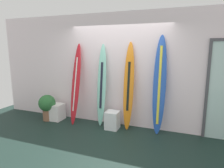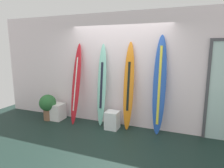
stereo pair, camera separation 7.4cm
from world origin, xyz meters
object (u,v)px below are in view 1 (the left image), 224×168
(surfboard_crimson, at_px, (76,84))
(display_block_left, at_px, (56,112))
(display_block_center, at_px, (112,120))
(potted_plant, at_px, (47,105))
(surfboard_sunset, at_px, (129,87))
(surfboard_seafoam, at_px, (102,86))
(surfboard_cobalt, at_px, (159,86))

(surfboard_crimson, distance_m, display_block_left, 1.04)
(display_block_center, height_order, potted_plant, potted_plant)
(surfboard_crimson, relative_size, display_block_left, 4.73)
(surfboard_crimson, bearing_deg, surfboard_sunset, 5.01)
(surfboard_crimson, height_order, surfboard_seafoam, surfboard_crimson)
(display_block_left, bearing_deg, potted_plant, -148.32)
(surfboard_seafoam, distance_m, display_block_left, 1.55)
(potted_plant, bearing_deg, surfboard_crimson, 9.35)
(surfboard_crimson, bearing_deg, display_block_left, -178.18)
(surfboard_crimson, distance_m, display_block_center, 1.31)
(surfboard_crimson, xyz_separation_m, surfboard_seafoam, (0.68, 0.11, -0.03))
(display_block_center, bearing_deg, display_block_left, 178.91)
(surfboard_cobalt, height_order, display_block_center, surfboard_cobalt)
(display_block_left, xyz_separation_m, potted_plant, (-0.19, -0.12, 0.20))
(potted_plant, bearing_deg, surfboard_sunset, 6.66)
(surfboard_crimson, distance_m, surfboard_seafoam, 0.69)
(surfboard_crimson, height_order, display_block_center, surfboard_crimson)
(surfboard_crimson, bearing_deg, surfboard_seafoam, 8.96)
(surfboard_sunset, relative_size, display_block_left, 4.80)
(surfboard_seafoam, bearing_deg, surfboard_sunset, 1.12)
(surfboard_seafoam, xyz_separation_m, display_block_center, (0.35, -0.16, -0.79))
(surfboard_sunset, distance_m, display_block_left, 2.18)
(surfboard_sunset, bearing_deg, surfboard_seafoam, -178.88)
(surfboard_sunset, bearing_deg, surfboard_crimson, -174.99)
(display_block_center, distance_m, potted_plant, 1.87)
(display_block_center, bearing_deg, surfboard_crimson, 177.08)
(display_block_left, bearing_deg, surfboard_seafoam, 5.50)
(surfboard_cobalt, bearing_deg, display_block_center, -170.73)
(display_block_center, relative_size, potted_plant, 0.62)
(surfboard_seafoam, distance_m, surfboard_cobalt, 1.42)
(surfboard_crimson, xyz_separation_m, surfboard_sunset, (1.37, 0.12, -0.00))
(surfboard_sunset, xyz_separation_m, display_block_left, (-2.02, -0.14, -0.81))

